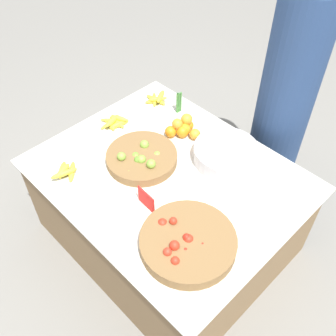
{
  "coord_description": "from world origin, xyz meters",
  "views": [
    {
      "loc": [
        1.1,
        -1.08,
        2.28
      ],
      "look_at": [
        0.0,
        0.0,
        0.68
      ],
      "focal_mm": 42.0,
      "sensor_mm": 36.0,
      "label": 1
    }
  ],
  "objects_px": {
    "tomato_basket": "(188,242)",
    "price_sign": "(146,200)",
    "lime_bowl": "(142,158)",
    "metal_bowl": "(226,154)",
    "vendor_person": "(285,102)"
  },
  "relations": [
    {
      "from": "tomato_basket",
      "to": "vendor_person",
      "type": "xyz_separation_m",
      "value": [
        -0.24,
        1.14,
        0.12
      ]
    },
    {
      "from": "lime_bowl",
      "to": "metal_bowl",
      "type": "xyz_separation_m",
      "value": [
        0.34,
        0.36,
        0.02
      ]
    },
    {
      "from": "lime_bowl",
      "to": "metal_bowl",
      "type": "height_order",
      "value": "lime_bowl"
    },
    {
      "from": "metal_bowl",
      "to": "vendor_person",
      "type": "relative_size",
      "value": 0.23
    },
    {
      "from": "metal_bowl",
      "to": "vendor_person",
      "type": "height_order",
      "value": "vendor_person"
    },
    {
      "from": "tomato_basket",
      "to": "metal_bowl",
      "type": "xyz_separation_m",
      "value": [
        -0.26,
        0.59,
        0.01
      ]
    },
    {
      "from": "tomato_basket",
      "to": "price_sign",
      "type": "distance_m",
      "value": 0.32
    },
    {
      "from": "tomato_basket",
      "to": "metal_bowl",
      "type": "height_order",
      "value": "tomato_basket"
    },
    {
      "from": "tomato_basket",
      "to": "vendor_person",
      "type": "height_order",
      "value": "vendor_person"
    },
    {
      "from": "lime_bowl",
      "to": "vendor_person",
      "type": "bearing_deg",
      "value": 68.44
    },
    {
      "from": "lime_bowl",
      "to": "price_sign",
      "type": "bearing_deg",
      "value": -37.44
    },
    {
      "from": "lime_bowl",
      "to": "vendor_person",
      "type": "height_order",
      "value": "vendor_person"
    },
    {
      "from": "lime_bowl",
      "to": "metal_bowl",
      "type": "relative_size",
      "value": 1.1
    },
    {
      "from": "lime_bowl",
      "to": "tomato_basket",
      "type": "bearing_deg",
      "value": -21.22
    },
    {
      "from": "tomato_basket",
      "to": "price_sign",
      "type": "relative_size",
      "value": 3.66
    }
  ]
}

